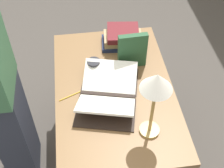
% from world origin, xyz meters
% --- Properties ---
extents(ground_plane, '(12.00, 12.00, 0.00)m').
position_xyz_m(ground_plane, '(0.00, 0.00, 0.00)').
color(ground_plane, '#47423D').
extents(reading_desk, '(1.16, 0.74, 0.73)m').
position_xyz_m(reading_desk, '(0.00, 0.00, 0.62)').
color(reading_desk, brown).
rests_on(reading_desk, ground_plane).
extents(open_book, '(0.57, 0.46, 0.11)m').
position_xyz_m(open_book, '(0.06, -0.05, 0.76)').
color(open_book, black).
rests_on(open_book, reading_desk).
extents(book_stack_tall, '(0.23, 0.31, 0.12)m').
position_xyz_m(book_stack_tall, '(-0.41, 0.12, 0.79)').
color(book_stack_tall, '#1E284C').
rests_on(book_stack_tall, reading_desk).
extents(book_standing_upright, '(0.05, 0.19, 0.25)m').
position_xyz_m(book_standing_upright, '(-0.19, 0.14, 0.85)').
color(book_standing_upright, '#234C2D').
rests_on(book_standing_upright, reading_desk).
extents(reading_lamp, '(0.16, 0.16, 0.45)m').
position_xyz_m(reading_lamp, '(0.34, 0.15, 1.09)').
color(reading_lamp, tan).
rests_on(reading_lamp, reading_desk).
extents(coffee_mug, '(0.10, 0.10, 0.10)m').
position_xyz_m(coffee_mug, '(-0.16, -0.11, 0.78)').
color(coffee_mug, '#28282D').
rests_on(coffee_mug, reading_desk).
extents(pencil, '(0.06, 0.14, 0.01)m').
position_xyz_m(pencil, '(0.03, -0.28, 0.73)').
color(pencil, gold).
rests_on(pencil, reading_desk).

